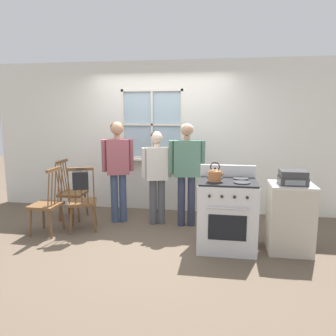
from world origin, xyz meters
TOP-DOWN VIEW (x-y plane):
  - ground_plane at (0.00, 0.00)m, footprint 16.00×16.00m
  - wall_back at (0.01, 1.40)m, footprint 6.40×0.16m
  - chair_by_window at (-1.02, 0.13)m, footprint 0.54×0.52m
  - chair_near_wall at (-1.48, -0.10)m, footprint 0.42×0.43m
  - chair_center_cluster at (-1.44, 0.64)m, footprint 0.41×0.43m
  - person_elderly_left at (-0.59, 0.58)m, footprint 0.52×0.32m
  - person_teen_center at (0.06, 0.60)m, footprint 0.51×0.30m
  - person_adult_right at (0.53, 0.58)m, footprint 0.58×0.28m
  - stove at (1.16, -0.21)m, footprint 0.75×0.68m
  - kettle at (0.99, -0.34)m, footprint 0.21×0.17m
  - potted_plant at (-0.15, 1.31)m, footprint 0.15×0.15m
  - handbag at (-0.94, -0.09)m, footprint 0.24×0.24m
  - side_counter at (1.97, -0.18)m, footprint 0.55×0.50m
  - stereo at (1.97, -0.20)m, footprint 0.34×0.29m

SIDE VIEW (x-z plane):
  - ground_plane at x=0.00m, z-range 0.00..0.00m
  - chair_by_window at x=-1.02m, z-range -0.06..0.95m
  - chair_near_wall at x=-1.48m, z-range -0.06..0.95m
  - chair_center_cluster at x=-1.44m, z-range -0.06..0.95m
  - side_counter at x=1.97m, z-range 0.00..0.90m
  - stove at x=1.16m, z-range -0.07..1.01m
  - handbag at x=-0.94m, z-range 0.68..0.99m
  - person_teen_center at x=0.06m, z-range 0.14..1.65m
  - person_adult_right at x=0.53m, z-range 0.17..1.80m
  - stereo at x=1.97m, z-range 0.90..1.08m
  - person_elderly_left at x=-0.59m, z-range 0.18..1.83m
  - kettle at x=0.99m, z-range 0.90..1.15m
  - potted_plant at x=-0.15m, z-range 0.90..1.18m
  - wall_back at x=0.01m, z-range -0.02..2.68m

